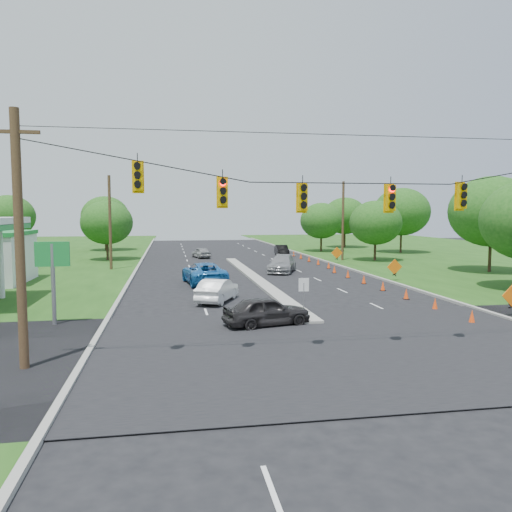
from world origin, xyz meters
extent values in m
plane|color=black|center=(0.00, 0.00, 0.00)|extent=(160.00, 160.00, 0.00)
cube|color=black|center=(0.00, 0.00, 0.00)|extent=(160.00, 14.00, 0.02)
cube|color=gray|center=(-10.10, 30.00, 0.00)|extent=(0.25, 110.00, 0.16)
cube|color=gray|center=(10.10, 30.00, 0.00)|extent=(0.25, 110.00, 0.16)
cube|color=gray|center=(0.00, 21.00, 0.00)|extent=(1.00, 34.00, 0.18)
cylinder|color=gray|center=(0.00, 6.00, 0.90)|extent=(0.06, 0.06, 1.80)
cube|color=white|center=(0.00, 6.00, 1.70)|extent=(0.55, 0.04, 0.70)
cylinder|color=#422D1C|center=(-12.00, -1.00, 4.50)|extent=(0.32, 0.32, 9.00)
cube|color=#422D1C|center=(-12.00, -1.00, 8.20)|extent=(1.60, 0.12, 0.12)
cylinder|color=black|center=(0.00, -1.00, 7.00)|extent=(24.00, 0.04, 0.04)
cube|color=#F5B400|center=(-8.00, -1.00, 6.75)|extent=(0.34, 0.24, 1.00)
cube|color=#F5B400|center=(-5.00, -1.00, 6.22)|extent=(0.34, 0.24, 1.00)
cube|color=#F5B400|center=(-2.00, -1.00, 6.05)|extent=(0.34, 0.24, 1.00)
cube|color=#F5B400|center=(1.50, -1.00, 6.05)|extent=(0.34, 0.24, 1.00)
cube|color=#F5B400|center=(4.50, -1.00, 6.14)|extent=(0.34, 0.24, 1.00)
cylinder|color=#422D1C|center=(-12.50, 30.00, 4.50)|extent=(0.28, 0.28, 9.00)
cylinder|color=#422D1C|center=(12.50, 35.00, 4.50)|extent=(0.28, 0.28, 9.00)
cylinder|color=gray|center=(-12.50, 6.00, 2.00)|extent=(0.20, 0.20, 4.00)
cube|color=#1A8A35|center=(-12.50, 6.00, 3.50)|extent=(1.60, 0.15, 1.20)
cylinder|color=white|center=(-17.50, 14.50, 2.40)|extent=(0.36, 0.36, 4.80)
cone|color=#F84711|center=(7.81, 3.00, 0.35)|extent=(0.32, 0.32, 0.70)
cone|color=#F84711|center=(7.81, 6.50, 0.35)|extent=(0.32, 0.32, 0.70)
cone|color=#F84711|center=(7.81, 10.00, 0.35)|extent=(0.32, 0.32, 0.70)
cone|color=#F84711|center=(7.81, 13.50, 0.35)|extent=(0.32, 0.32, 0.70)
cone|color=#F84711|center=(7.81, 17.00, 0.35)|extent=(0.32, 0.32, 0.70)
cone|color=#F84711|center=(7.81, 20.50, 0.35)|extent=(0.32, 0.32, 0.70)
cone|color=#F84711|center=(7.81, 24.00, 0.35)|extent=(0.32, 0.32, 0.70)
cone|color=#F84711|center=(8.41, 27.50, 0.35)|extent=(0.32, 0.32, 0.70)
cone|color=#F84711|center=(8.41, 31.00, 0.35)|extent=(0.32, 0.32, 0.70)
cone|color=#F84711|center=(8.41, 34.50, 0.35)|extent=(0.32, 0.32, 0.70)
cone|color=#F84711|center=(8.41, 38.00, 0.35)|extent=(0.32, 0.32, 0.70)
cone|color=#F84711|center=(8.41, 41.50, 0.35)|extent=(0.32, 0.32, 0.70)
cube|color=black|center=(10.80, 4.00, 0.55)|extent=(0.06, 0.58, 0.26)
cube|color=black|center=(10.80, 4.00, 0.55)|extent=(0.06, 0.58, 0.26)
cube|color=black|center=(10.80, 18.00, 0.55)|extent=(0.06, 0.58, 0.26)
cube|color=black|center=(10.80, 18.00, 0.55)|extent=(0.06, 0.58, 0.26)
cube|color=orange|center=(10.80, 18.00, 1.15)|extent=(1.27, 0.05, 1.27)
cube|color=black|center=(10.80, 32.00, 0.55)|extent=(0.06, 0.58, 0.26)
cube|color=black|center=(10.80, 32.00, 0.55)|extent=(0.06, 0.58, 0.26)
cube|color=orange|center=(10.80, 32.00, 1.15)|extent=(1.27, 0.05, 1.27)
cylinder|color=black|center=(-28.00, 52.00, 1.44)|extent=(0.28, 0.28, 2.88)
ellipsoid|color=#194C14|center=(-28.00, 52.00, 4.96)|extent=(6.72, 6.72, 5.76)
cylinder|color=black|center=(-14.00, 40.00, 1.26)|extent=(0.28, 0.28, 2.52)
ellipsoid|color=#194C14|center=(-14.00, 40.00, 4.34)|extent=(5.88, 5.88, 5.04)
cylinder|color=black|center=(-16.00, 55.00, 1.44)|extent=(0.28, 0.28, 2.88)
ellipsoid|color=#194C14|center=(-16.00, 55.00, 4.96)|extent=(6.72, 6.72, 5.76)
cylinder|color=black|center=(22.00, 22.00, 1.62)|extent=(0.28, 0.28, 3.24)
ellipsoid|color=#194C14|center=(22.00, 22.00, 5.58)|extent=(7.56, 7.56, 6.48)
cylinder|color=black|center=(16.00, 34.00, 1.26)|extent=(0.28, 0.28, 2.52)
ellipsoid|color=#194C14|center=(16.00, 34.00, 4.34)|extent=(5.88, 5.88, 5.04)
cylinder|color=black|center=(24.00, 44.00, 1.62)|extent=(0.28, 0.28, 3.24)
ellipsoid|color=#194C14|center=(24.00, 44.00, 5.58)|extent=(7.56, 7.56, 6.48)
cylinder|color=black|center=(20.00, 55.00, 1.44)|extent=(0.28, 0.28, 2.88)
ellipsoid|color=#194C14|center=(20.00, 55.00, 4.96)|extent=(6.72, 6.72, 5.76)
cylinder|color=black|center=(14.00, 48.00, 1.26)|extent=(0.28, 0.28, 2.52)
ellipsoid|color=#194C14|center=(14.00, 48.00, 4.34)|extent=(5.88, 5.88, 5.04)
imported|color=#262425|center=(-2.33, 4.25, 0.72)|extent=(4.54, 2.65, 1.45)
imported|color=white|center=(-4.08, 11.21, 0.71)|extent=(3.11, 4.58, 1.43)
imported|color=#1E68B0|center=(-4.34, 19.12, 0.83)|extent=(3.49, 6.29, 1.66)
imported|color=gray|center=(3.22, 25.35, 0.77)|extent=(3.95, 5.74, 1.54)
imported|color=gray|center=(-3.19, 41.26, 0.64)|extent=(2.43, 4.03, 1.28)
imported|color=black|center=(7.16, 42.82, 0.67)|extent=(1.73, 4.19, 1.35)
camera|label=1|loc=(-6.92, -19.18, 5.49)|focal=35.00mm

